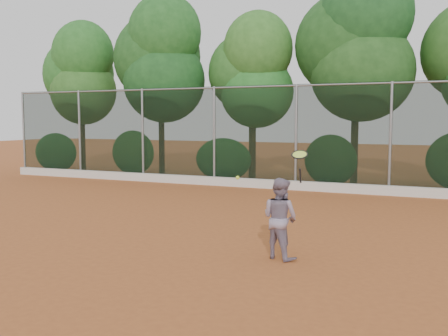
% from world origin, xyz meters
% --- Properties ---
extents(ground, '(80.00, 80.00, 0.00)m').
position_xyz_m(ground, '(0.00, 0.00, 0.00)').
color(ground, '#A55426').
rests_on(ground, ground).
extents(concrete_curb, '(24.00, 0.20, 0.30)m').
position_xyz_m(concrete_curb, '(0.00, 6.82, 0.15)').
color(concrete_curb, silver).
rests_on(concrete_curb, ground).
extents(tennis_player, '(0.81, 0.73, 1.36)m').
position_xyz_m(tennis_player, '(2.01, -1.26, 0.68)').
color(tennis_player, gray).
rests_on(tennis_player, ground).
extents(chainlink_fence, '(24.09, 0.09, 3.50)m').
position_xyz_m(chainlink_fence, '(-0.00, 7.00, 1.86)').
color(chainlink_fence, black).
rests_on(chainlink_fence, ground).
extents(foliage_backdrop, '(23.70, 3.63, 7.55)m').
position_xyz_m(foliage_backdrop, '(-0.55, 8.98, 4.40)').
color(foliage_backdrop, '#432C19').
rests_on(foliage_backdrop, ground).
extents(tennis_racket, '(0.29, 0.28, 0.55)m').
position_xyz_m(tennis_racket, '(2.37, -1.40, 1.73)').
color(tennis_racket, black).
rests_on(tennis_racket, ground).
extents(tennis_ball_in_flight, '(0.07, 0.07, 0.07)m').
position_xyz_m(tennis_ball_in_flight, '(1.14, -1.01, 1.30)').
color(tennis_ball_in_flight, '#E3F337').
rests_on(tennis_ball_in_flight, ground).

